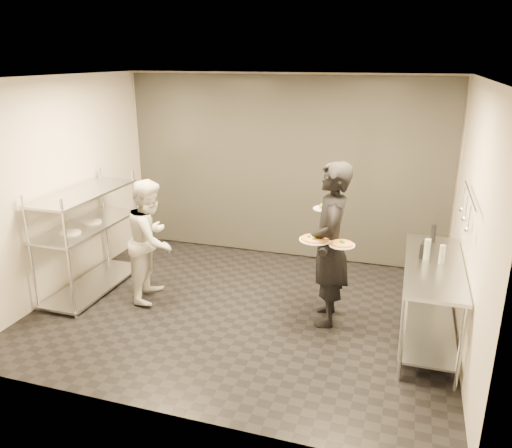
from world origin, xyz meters
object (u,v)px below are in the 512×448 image
(prep_counter, at_px, (431,288))
(salad_plate, at_px, (325,207))
(pizza_plate_far, at_px, (342,244))
(bottle_clear, at_px, (442,254))
(pass_rack, at_px, (88,235))
(waiter, at_px, (330,245))
(chef, at_px, (151,240))
(bottle_dark, at_px, (433,233))
(bottle_green, at_px, (427,250))
(pos_monitor, at_px, (423,249))
(pizza_plate_near, at_px, (315,239))

(prep_counter, relative_size, salad_plate, 6.79)
(pizza_plate_far, xyz_separation_m, bottle_clear, (1.05, 0.12, -0.04))
(pass_rack, xyz_separation_m, waiter, (3.19, 0.09, 0.20))
(chef, bearing_deg, bottle_dark, -88.43)
(pizza_plate_far, xyz_separation_m, salad_plate, (-0.28, 0.44, 0.27))
(bottle_green, relative_size, bottle_clear, 1.15)
(salad_plate, distance_m, bottle_green, 1.24)
(chef, bearing_deg, salad_plate, -91.40)
(pass_rack, xyz_separation_m, bottle_dark, (4.32, 0.71, 0.25))
(waiter, height_order, bottle_clear, waiter)
(pass_rack, distance_m, bottle_dark, 4.39)
(chef, relative_size, bottle_green, 6.75)
(pass_rack, height_order, bottle_clear, pass_rack)
(chef, relative_size, bottle_dark, 7.65)
(pass_rack, bearing_deg, bottle_green, 1.16)
(waiter, xyz_separation_m, bottle_dark, (1.14, 0.61, 0.06))
(chef, distance_m, pizza_plate_far, 2.45)
(bottle_clear, height_order, bottle_dark, bottle_dark)
(pizza_plate_far, distance_m, bottle_green, 0.91)
(pos_monitor, bearing_deg, pass_rack, -167.40)
(pizza_plate_near, bearing_deg, bottle_clear, 3.94)
(chef, xyz_separation_m, pos_monitor, (3.30, 0.15, 0.21))
(pizza_plate_near, xyz_separation_m, pos_monitor, (1.17, 0.26, -0.08))
(pizza_plate_near, bearing_deg, salad_plate, 86.93)
(prep_counter, height_order, bottle_green, bottle_green)
(prep_counter, distance_m, bottle_clear, 0.40)
(waiter, distance_m, chef, 2.28)
(prep_counter, xyz_separation_m, salad_plate, (-1.26, 0.35, 0.71))
(pizza_plate_near, distance_m, bottle_dark, 1.49)
(pizza_plate_far, relative_size, salad_plate, 1.10)
(pass_rack, relative_size, waiter, 0.83)
(bottle_clear, bearing_deg, pass_rack, -179.62)
(pizza_plate_near, height_order, bottle_dark, bottle_dark)
(salad_plate, xyz_separation_m, bottle_dark, (1.26, 0.36, -0.31))
(pass_rack, bearing_deg, pos_monitor, 2.64)
(pass_rack, xyz_separation_m, pos_monitor, (4.21, 0.19, 0.23))
(pos_monitor, relative_size, bottle_dark, 1.09)
(bottle_clear, bearing_deg, pizza_plate_far, -173.57)
(waiter, bearing_deg, bottle_green, 80.48)
(pass_rack, height_order, waiter, waiter)
(bottle_clear, bearing_deg, pos_monitor, 138.43)
(bottle_clear, bearing_deg, salad_plate, 166.51)
(prep_counter, height_order, salad_plate, salad_plate)
(salad_plate, bearing_deg, bottle_dark, 15.88)
(waiter, height_order, pos_monitor, waiter)
(pass_rack, distance_m, pizza_plate_near, 3.06)
(pizza_plate_near, relative_size, bottle_green, 1.53)
(waiter, xyz_separation_m, salad_plate, (-0.12, 0.25, 0.37))
(pizza_plate_near, height_order, salad_plate, salad_plate)
(chef, bearing_deg, pos_monitor, -96.81)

